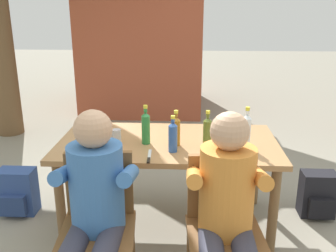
# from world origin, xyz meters

# --- Properties ---
(ground_plane) EXTENTS (24.00, 24.00, 0.00)m
(ground_plane) POSITION_xyz_m (0.00, 0.00, 0.00)
(ground_plane) COLOR gray
(dining_table) EXTENTS (1.69, 0.89, 0.72)m
(dining_table) POSITION_xyz_m (0.00, 0.00, 0.64)
(dining_table) COLOR #A37547
(dining_table) RESTS_ON ground_plane
(chair_near_left) EXTENTS (0.48, 0.48, 0.87)m
(chair_near_left) POSITION_xyz_m (-0.39, -0.74, 0.49)
(chair_near_left) COLOR brown
(chair_near_left) RESTS_ON ground_plane
(chair_near_right) EXTENTS (0.47, 0.47, 0.87)m
(chair_near_right) POSITION_xyz_m (0.37, -0.74, 0.49)
(chair_near_right) COLOR brown
(chair_near_right) RESTS_ON ground_plane
(person_in_white_shirt) EXTENTS (0.47, 0.61, 1.18)m
(person_in_white_shirt) POSITION_xyz_m (-0.38, -0.85, 0.66)
(person_in_white_shirt) COLOR #3D70B2
(person_in_white_shirt) RESTS_ON ground_plane
(person_in_plaid_shirt) EXTENTS (0.47, 0.61, 1.18)m
(person_in_plaid_shirt) POSITION_xyz_m (0.38, -0.85, 0.66)
(person_in_plaid_shirt) COLOR orange
(person_in_plaid_shirt) RESTS_ON ground_plane
(bottle_green) EXTENTS (0.06, 0.06, 0.30)m
(bottle_green) POSITION_xyz_m (-0.16, -0.07, 0.85)
(bottle_green) COLOR #287A38
(bottle_green) RESTS_ON dining_table
(bottle_blue) EXTENTS (0.06, 0.06, 0.27)m
(bottle_blue) POSITION_xyz_m (0.05, -0.22, 0.84)
(bottle_blue) COLOR #2D56A3
(bottle_blue) RESTS_ON dining_table
(bottle_clear) EXTENTS (0.06, 0.06, 0.31)m
(bottle_clear) POSITION_xyz_m (0.58, -0.11, 0.85)
(bottle_clear) COLOR white
(bottle_clear) RESTS_ON dining_table
(bottle_olive) EXTENTS (0.06, 0.06, 0.28)m
(bottle_olive) POSITION_xyz_m (0.29, -0.13, 0.84)
(bottle_olive) COLOR #566623
(bottle_olive) RESTS_ON dining_table
(bottle_amber) EXTENTS (0.06, 0.06, 0.27)m
(bottle_amber) POSITION_xyz_m (0.06, -0.09, 0.84)
(bottle_amber) COLOR #996019
(bottle_amber) RESTS_ON dining_table
(cup_glass) EXTENTS (0.07, 0.07, 0.08)m
(cup_glass) POSITION_xyz_m (0.34, -0.35, 0.76)
(cup_glass) COLOR silver
(cup_glass) RESTS_ON dining_table
(cup_steel) EXTENTS (0.07, 0.07, 0.12)m
(cup_steel) POSITION_xyz_m (-0.38, -0.09, 0.78)
(cup_steel) COLOR #B2B7BC
(cup_steel) RESTS_ON dining_table
(cup_white) EXTENTS (0.08, 0.08, 0.09)m
(cup_white) POSITION_xyz_m (-0.60, -0.09, 0.77)
(cup_white) COLOR white
(cup_white) RESTS_ON dining_table
(table_knife) EXTENTS (0.03, 0.24, 0.01)m
(table_knife) POSITION_xyz_m (-0.11, -0.34, 0.73)
(table_knife) COLOR silver
(table_knife) RESTS_ON dining_table
(backpack_by_near_side) EXTENTS (0.30, 0.24, 0.40)m
(backpack_by_near_side) POSITION_xyz_m (-1.30, 0.09, 0.19)
(backpack_by_near_side) COLOR #2D4784
(backpack_by_near_side) RESTS_ON ground_plane
(backpack_by_far_side) EXTENTS (0.29, 0.24, 0.39)m
(backpack_by_far_side) POSITION_xyz_m (1.26, 0.18, 0.19)
(backpack_by_far_side) COLOR black
(backpack_by_far_side) RESTS_ON ground_plane
(brick_kiosk) EXTENTS (2.20, 2.17, 2.88)m
(brick_kiosk) POSITION_xyz_m (-0.60, 3.77, 1.51)
(brick_kiosk) COLOR #9E472D
(brick_kiosk) RESTS_ON ground_plane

